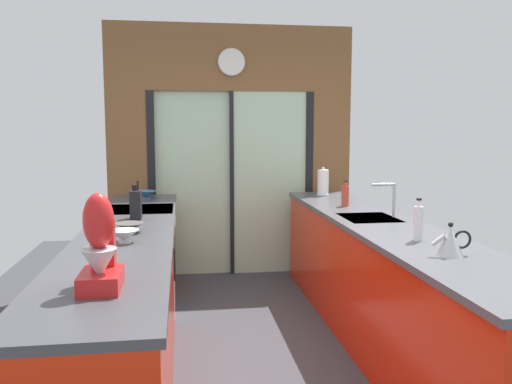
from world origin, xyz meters
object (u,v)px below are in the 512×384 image
object	(u,v)px
oven_range	(141,262)
stand_mixer	(100,253)
mixing_bowl_far	(146,194)
knife_block	(136,204)
paper_towel_roll	(323,183)
kettle	(450,241)
mixing_bowl_mid	(129,227)
soap_bottle_near	(418,223)
soap_bottle_far	(345,195)
mixing_bowl_near	(124,236)

from	to	relation	value
oven_range	stand_mixer	world-z (taller)	stand_mixer
mixing_bowl_far	knife_block	distance (m)	1.19
paper_towel_roll	kettle	bearing A→B (deg)	-89.96
oven_range	kettle	distance (m)	2.70
oven_range	mixing_bowl_mid	bearing A→B (deg)	-88.99
mixing_bowl_mid	kettle	size ratio (longest dim) A/B	0.84
soap_bottle_near	paper_towel_roll	size ratio (longest dim) A/B	0.90
mixing_bowl_mid	soap_bottle_far	distance (m)	2.02
mixing_bowl_near	knife_block	size ratio (longest dim) A/B	0.61
mixing_bowl_far	kettle	bearing A→B (deg)	-55.56
mixing_bowl_mid	soap_bottle_far	xyz separation A→B (m)	(1.78, 0.95, 0.06)
stand_mixer	kettle	world-z (taller)	stand_mixer
paper_towel_roll	stand_mixer	bearing A→B (deg)	-121.39
paper_towel_roll	knife_block	bearing A→B (deg)	-146.95
mixing_bowl_mid	knife_block	xyz separation A→B (m)	(0.00, 0.53, 0.08)
kettle	stand_mixer	bearing A→B (deg)	-169.07
mixing_bowl_mid	knife_block	bearing A→B (deg)	89.99
mixing_bowl_mid	paper_towel_roll	world-z (taller)	paper_towel_roll
soap_bottle_far	paper_towel_roll	bearing A→B (deg)	90.00
oven_range	soap_bottle_far	xyz separation A→B (m)	(1.80, -0.10, 0.56)
oven_range	knife_block	distance (m)	0.77
oven_range	mixing_bowl_near	xyz separation A→B (m)	(0.02, -1.35, 0.51)
mixing_bowl_near	mixing_bowl_mid	bearing A→B (deg)	90.00
knife_block	stand_mixer	world-z (taller)	stand_mixer
stand_mixer	soap_bottle_far	size ratio (longest dim) A/B	1.84
paper_towel_roll	soap_bottle_far	bearing A→B (deg)	-90.00
soap_bottle_near	soap_bottle_far	size ratio (longest dim) A/B	1.15
mixing_bowl_mid	kettle	bearing A→B (deg)	-26.46
soap_bottle_near	mixing_bowl_far	bearing A→B (deg)	128.83
mixing_bowl_far	soap_bottle_far	world-z (taller)	soap_bottle_far
oven_range	knife_block	xyz separation A→B (m)	(0.02, -0.52, 0.58)
mixing_bowl_near	paper_towel_roll	bearing A→B (deg)	48.15
oven_range	knife_block	world-z (taller)	knife_block
knife_block	kettle	size ratio (longest dim) A/B	1.27
mixing_bowl_far	soap_bottle_far	xyz separation A→B (m)	(1.78, -0.76, 0.06)
mixing_bowl_mid	soap_bottle_far	bearing A→B (deg)	28.02
mixing_bowl_mid	mixing_bowl_far	xyz separation A→B (m)	(0.00, 1.71, 0.00)
stand_mixer	knife_block	bearing A→B (deg)	90.00
mixing_bowl_far	paper_towel_roll	world-z (taller)	paper_towel_roll
oven_range	soap_bottle_near	distance (m)	2.44
knife_block	stand_mixer	distance (m)	1.76
mixing_bowl_mid	stand_mixer	world-z (taller)	stand_mixer
knife_block	mixing_bowl_far	bearing A→B (deg)	90.00
mixing_bowl_far	soap_bottle_near	bearing A→B (deg)	-51.17
soap_bottle_far	stand_mixer	bearing A→B (deg)	-129.25
mixing_bowl_near	soap_bottle_near	size ratio (longest dim) A/B	0.67
soap_bottle_near	paper_towel_roll	xyz separation A→B (m)	(0.00, 2.19, 0.02)
mixing_bowl_near	oven_range	bearing A→B (deg)	90.78
mixing_bowl_far	kettle	xyz separation A→B (m)	(1.78, -2.60, 0.04)
mixing_bowl_far	kettle	world-z (taller)	kettle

